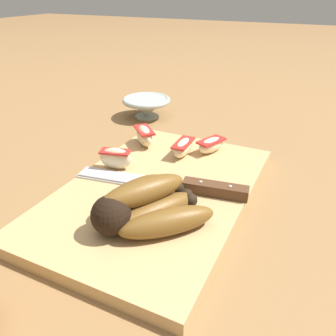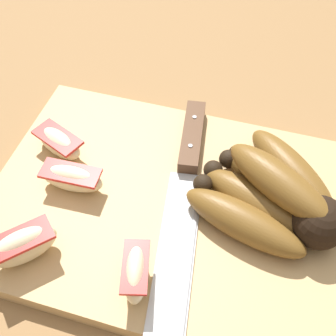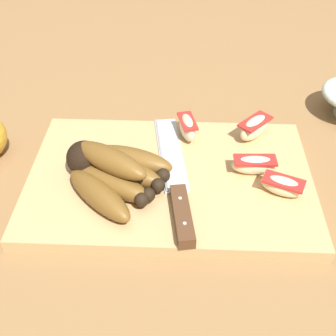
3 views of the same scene
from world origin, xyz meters
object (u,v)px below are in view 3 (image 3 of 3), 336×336
Objects in this scene: banana_bunch at (112,172)px; chefs_knife at (177,191)px; apple_wedge_near at (254,165)px; apple_wedge_far at (187,127)px; apple_wedge_extra at (254,127)px; apple_wedge_middle at (283,186)px.

banana_bunch reaches higher than chefs_knife.
banana_bunch is at bearing 8.81° from apple_wedge_near.
apple_wedge_extra is (-0.11, -0.00, -0.00)m from apple_wedge_far.
apple_wedge_extra is at bearing -150.94° from banana_bunch.
apple_wedge_near is at bearing 84.20° from apple_wedge_extra.
chefs_knife is 4.32× the size of apple_wedge_extra.
chefs_knife is 0.14m from apple_wedge_far.
apple_wedge_middle is (-0.03, 0.04, -0.00)m from apple_wedge_near.
apple_wedge_near is 1.15× the size of apple_wedge_far.
apple_wedge_extra is (-0.22, -0.12, -0.00)m from banana_bunch.
chefs_knife is 4.70× the size of apple_wedge_far.
banana_bunch is 0.24m from apple_wedge_middle.
banana_bunch reaches higher than apple_wedge_middle.
banana_bunch is at bearing 47.25° from apple_wedge_far.
banana_bunch is at bearing -2.53° from apple_wedge_middle.
banana_bunch is at bearing -11.29° from chefs_knife.
apple_wedge_extra is at bearing -131.20° from chefs_knife.
apple_wedge_far is (0.13, -0.13, 0.01)m from apple_wedge_middle.
apple_wedge_far reaches higher than apple_wedge_near.
apple_wedge_extra reaches higher than apple_wedge_near.
banana_bunch reaches higher than apple_wedge_extra.
apple_wedge_near is at bearing 140.17° from apple_wedge_far.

